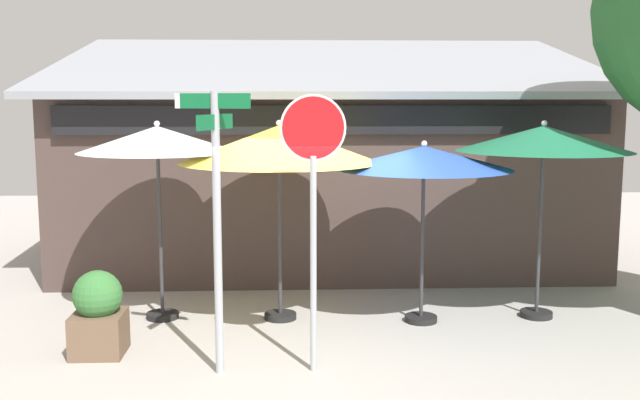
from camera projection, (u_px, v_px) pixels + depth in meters
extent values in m
cube|color=#ADA8A0|center=(315.00, 342.00, 9.20)|extent=(28.00, 28.00, 0.10)
cube|color=#473833|center=(327.00, 178.00, 13.75)|extent=(9.13, 4.87, 3.03)
cube|color=#999EA8|center=(327.00, 64.00, 13.31)|extent=(9.63, 5.47, 1.28)
cube|color=black|center=(335.00, 120.00, 11.13)|extent=(8.53, 0.16, 0.44)
cylinder|color=#A8AAB2|center=(217.00, 236.00, 7.84)|extent=(0.09, 0.09, 3.08)
cube|color=#116B38|center=(215.00, 101.00, 7.64)|extent=(0.77, 0.31, 0.16)
cube|color=#116B38|center=(215.00, 122.00, 7.68)|extent=(0.31, 0.77, 0.16)
cube|color=white|center=(178.00, 101.00, 7.78)|extent=(0.07, 0.05, 0.16)
cylinder|color=#A8AAB2|center=(313.00, 265.00, 7.96)|extent=(0.07, 0.07, 2.40)
cylinder|color=white|center=(313.00, 128.00, 7.75)|extent=(0.71, 0.07, 0.71)
cylinder|color=red|center=(313.00, 128.00, 7.75)|extent=(0.66, 0.08, 0.66)
cylinder|color=black|center=(163.00, 315.00, 10.04)|extent=(0.44, 0.44, 0.08)
cylinder|color=#333335|center=(160.00, 235.00, 9.89)|extent=(0.05, 0.05, 2.34)
cone|color=white|center=(157.00, 139.00, 9.71)|extent=(2.12, 2.12, 0.35)
sphere|color=silver|center=(157.00, 124.00, 9.68)|extent=(0.08, 0.08, 0.08)
cylinder|color=black|center=(280.00, 316.00, 10.02)|extent=(0.44, 0.44, 0.08)
cylinder|color=#333335|center=(280.00, 240.00, 9.87)|extent=(0.05, 0.05, 2.21)
cone|color=#EAD14C|center=(279.00, 144.00, 9.69)|extent=(2.69, 2.69, 0.49)
sphere|color=silver|center=(279.00, 123.00, 9.65)|extent=(0.08, 0.08, 0.08)
cylinder|color=black|center=(421.00, 319.00, 9.90)|extent=(0.44, 0.44, 0.08)
cylinder|color=#333335|center=(422.00, 245.00, 9.75)|extent=(0.05, 0.05, 2.13)
cone|color=#2D56B7|center=(424.00, 158.00, 9.59)|extent=(2.33, 2.33, 0.31)
sphere|color=silver|center=(424.00, 144.00, 9.57)|extent=(0.08, 0.08, 0.08)
cylinder|color=black|center=(536.00, 314.00, 10.10)|extent=(0.44, 0.44, 0.08)
cylinder|color=#333335|center=(540.00, 234.00, 9.95)|extent=(0.05, 0.05, 2.35)
cone|color=#1E724C|center=(544.00, 138.00, 9.77)|extent=(2.34, 2.34, 0.34)
sphere|color=silver|center=(544.00, 123.00, 9.74)|extent=(0.08, 0.08, 0.08)
cube|color=brown|center=(99.00, 334.00, 8.60)|extent=(0.60, 0.60, 0.50)
sphere|color=#387538|center=(97.00, 295.00, 8.54)|extent=(0.58, 0.58, 0.58)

